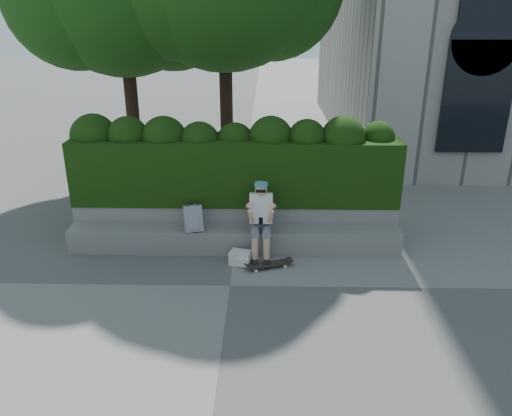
{
  "coord_description": "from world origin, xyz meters",
  "views": [
    {
      "loc": [
        0.56,
        -6.96,
        4.13
      ],
      "look_at": [
        0.4,
        1.0,
        0.95
      ],
      "focal_mm": 35.0,
      "sensor_mm": 36.0,
      "label": 1
    }
  ],
  "objects_px": {
    "backpack_plaid": "(193,218)",
    "person": "(261,217)",
    "skateboard": "(269,264)",
    "backpack_ground": "(240,258)"
  },
  "relations": [
    {
      "from": "skateboard",
      "to": "backpack_ground",
      "type": "height_order",
      "value": "backpack_ground"
    },
    {
      "from": "backpack_plaid",
      "to": "person",
      "type": "bearing_deg",
      "value": -20.91
    },
    {
      "from": "skateboard",
      "to": "backpack_ground",
      "type": "xyz_separation_m",
      "value": [
        -0.5,
        0.14,
        0.05
      ]
    },
    {
      "from": "skateboard",
      "to": "backpack_plaid",
      "type": "height_order",
      "value": "backpack_plaid"
    },
    {
      "from": "backpack_plaid",
      "to": "backpack_ground",
      "type": "distance_m",
      "value": 1.1
    },
    {
      "from": "backpack_ground",
      "to": "person",
      "type": "bearing_deg",
      "value": 57.21
    },
    {
      "from": "skateboard",
      "to": "backpack_plaid",
      "type": "relative_size",
      "value": 1.65
    },
    {
      "from": "skateboard",
      "to": "backpack_plaid",
      "type": "xyz_separation_m",
      "value": [
        -1.35,
        0.54,
        0.62
      ]
    },
    {
      "from": "person",
      "to": "backpack_ground",
      "type": "xyz_separation_m",
      "value": [
        -0.35,
        -0.31,
        -0.64
      ]
    },
    {
      "from": "person",
      "to": "backpack_plaid",
      "type": "xyz_separation_m",
      "value": [
        -1.2,
        0.08,
        -0.07
      ]
    }
  ]
}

